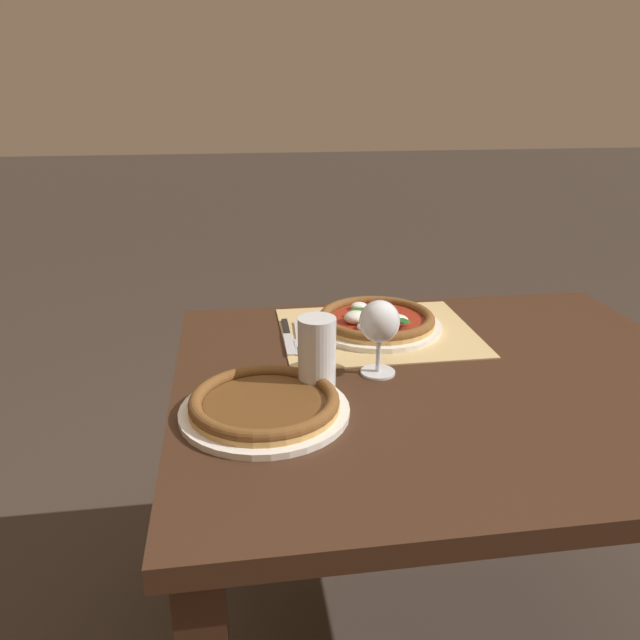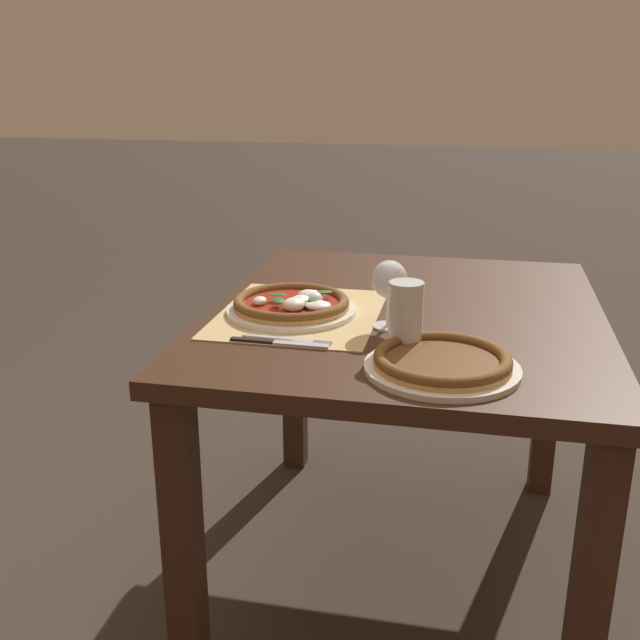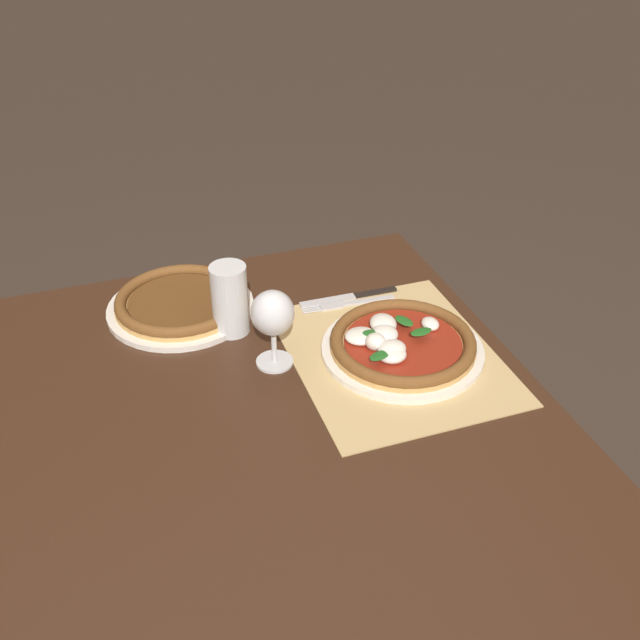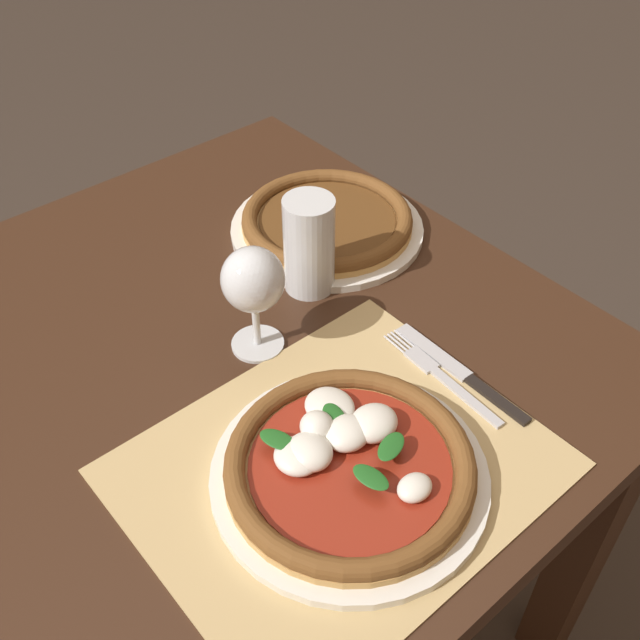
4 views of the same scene
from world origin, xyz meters
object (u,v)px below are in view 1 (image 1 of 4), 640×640
Objects in this scene: pint_glass at (317,356)px; fork at (299,338)px; pizza_near at (376,321)px; pizza_far at (264,405)px; wine_glass at (379,325)px; knife at (288,336)px.

fork is at bearing -88.38° from pint_glass.
pizza_near is 0.19m from fork.
pizza_far is at bearing 38.22° from pint_glass.
fork is (0.01, -0.25, -0.06)m from pint_glass.
wine_glass reaches higher than fork.
knife is (-0.07, -0.34, -0.01)m from pizza_far.
pint_glass is (0.13, 0.05, -0.04)m from wine_glass.
pizza_near is 0.47m from pizza_far.
pint_glass is at bearing 91.62° from fork.
knife is (0.02, -0.01, 0.00)m from fork.
pizza_near is 1.43× the size of knife.
pizza_far is at bearing 73.49° from fork.
wine_glass is at bearing 127.61° from knife.
wine_glass is 0.72× the size of knife.
pizza_near is 1.02× the size of pizza_far.
pizza_near is at bearing -102.33° from wine_glass.
pint_glass is (0.18, 0.28, 0.05)m from pizza_near.
pizza_near reaches higher than pizza_far.
pizza_far is 0.14m from pint_glass.
wine_glass is 0.26m from fork.
pizza_near is 1.99× the size of wine_glass.
knife is at bearing 6.34° from pizza_near.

